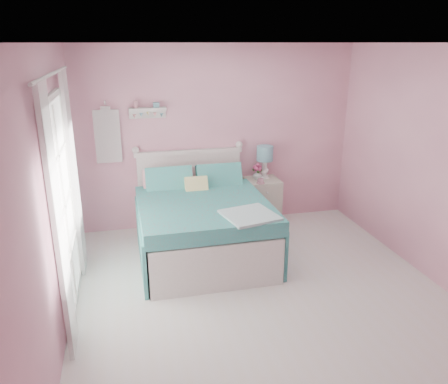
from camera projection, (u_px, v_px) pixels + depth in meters
name	position (u px, v px, depth m)	size (l,w,h in m)	color
floor	(265.00, 299.00, 4.66)	(4.50, 4.50, 0.00)	silver
room_shell	(270.00, 155.00, 4.15)	(4.50, 4.50, 4.50)	#C07A92
bed	(202.00, 224.00, 5.59)	(1.58, 1.99, 1.15)	silver
nightstand	(262.00, 202.00, 6.52)	(0.48, 0.48, 0.70)	beige
table_lamp	(265.00, 156.00, 6.38)	(0.24, 0.24, 0.48)	white
vase	(257.00, 175.00, 6.39)	(0.13, 0.13, 0.14)	silver
teacup	(261.00, 181.00, 6.21)	(0.09, 0.09, 0.07)	pink
roses	(258.00, 168.00, 6.35)	(0.14, 0.11, 0.12)	#C94478
wall_shelf	(147.00, 110.00, 5.90)	(0.50, 0.15, 0.25)	silver
hanging_dress	(108.00, 137.00, 5.88)	(0.34, 0.03, 0.72)	white
french_door	(63.00, 208.00, 4.25)	(0.04, 1.32, 2.16)	silver
curtain_near	(59.00, 227.00, 3.55)	(0.04, 0.40, 2.32)	white
curtain_far	(74.00, 176.00, 4.91)	(0.04, 0.40, 2.32)	white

